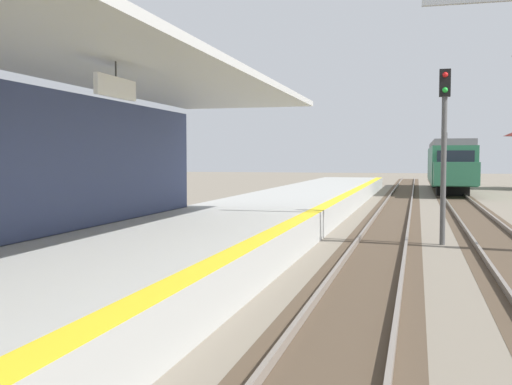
{
  "coord_description": "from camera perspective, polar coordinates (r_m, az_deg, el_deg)",
  "views": [
    {
      "loc": [
        2.9,
        2.29,
        2.59
      ],
      "look_at": [
        0.69,
        10.65,
        2.1
      ],
      "focal_mm": 42.73,
      "sensor_mm": 36.0,
      "label": 1
    }
  ],
  "objects": [
    {
      "name": "rail_signal_post",
      "position": [
        18.91,
        17.19,
        4.93
      ],
      "size": [
        0.32,
        0.34,
        5.2
      ],
      "color": "#4C4C4C",
      "rests_on": "ground"
    },
    {
      "name": "track_pair_middle",
      "position": [
        18.05,
        22.41,
        -5.1
      ],
      "size": [
        2.34,
        120.0,
        0.16
      ],
      "color": "#4C3D2D",
      "rests_on": "ground"
    },
    {
      "name": "track_pair_nearest_platform",
      "position": [
        17.92,
        11.53,
        -4.98
      ],
      "size": [
        2.34,
        120.0,
        0.16
      ],
      "color": "#4C3D2D",
      "rests_on": "ground"
    },
    {
      "name": "station_platform",
      "position": [
        14.89,
        -6.61,
        -5.04
      ],
      "size": [
        5.0,
        80.0,
        0.91
      ],
      "color": "#A8A8A3",
      "rests_on": "ground"
    },
    {
      "name": "approaching_train",
      "position": [
        50.11,
        17.61,
        2.62
      ],
      "size": [
        2.93,
        19.6,
        4.76
      ],
      "color": "#286647",
      "rests_on": "ground"
    }
  ]
}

